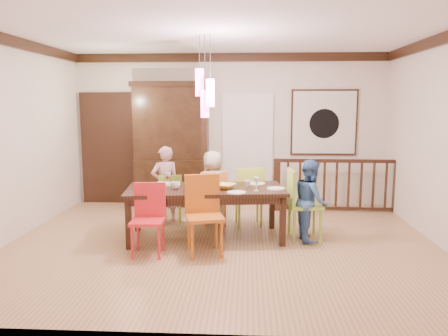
# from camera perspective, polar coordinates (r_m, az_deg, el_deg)

# --- Properties ---
(floor) EXTENTS (6.00, 6.00, 0.00)m
(floor) POSITION_cam_1_polar(r_m,az_deg,el_deg) (6.29, -0.25, -9.69)
(floor) COLOR #9E734C
(floor) RESTS_ON ground
(ceiling) EXTENTS (6.00, 6.00, 0.00)m
(ceiling) POSITION_cam_1_polar(r_m,az_deg,el_deg) (6.06, -0.27, 17.39)
(ceiling) COLOR white
(ceiling) RESTS_ON wall_back
(wall_back) EXTENTS (6.00, 0.00, 6.00)m
(wall_back) POSITION_cam_1_polar(r_m,az_deg,el_deg) (8.49, 0.75, 4.99)
(wall_back) COLOR silver
(wall_back) RESTS_ON floor
(wall_left) EXTENTS (0.00, 5.00, 5.00)m
(wall_left) POSITION_cam_1_polar(r_m,az_deg,el_deg) (6.87, -26.16, 3.34)
(wall_left) COLOR silver
(wall_left) RESTS_ON floor
(wall_right) EXTENTS (0.00, 5.00, 5.00)m
(wall_right) POSITION_cam_1_polar(r_m,az_deg,el_deg) (6.55, 26.99, 3.08)
(wall_right) COLOR silver
(wall_right) RESTS_ON floor
(crown_molding) EXTENTS (6.00, 5.00, 0.16)m
(crown_molding) POSITION_cam_1_polar(r_m,az_deg,el_deg) (6.05, -0.27, 16.64)
(crown_molding) COLOR black
(crown_molding) RESTS_ON wall_back
(panel_door) EXTENTS (1.04, 0.07, 2.24)m
(panel_door) POSITION_cam_1_polar(r_m,az_deg,el_deg) (8.91, -14.90, 2.29)
(panel_door) COLOR black
(panel_door) RESTS_ON wall_back
(white_doorway) EXTENTS (0.97, 0.05, 2.22)m
(white_doorway) POSITION_cam_1_polar(r_m,az_deg,el_deg) (8.48, 3.10, 2.27)
(white_doorway) COLOR silver
(white_doorway) RESTS_ON wall_back
(painting) EXTENTS (1.25, 0.06, 1.25)m
(painting) POSITION_cam_1_polar(r_m,az_deg,el_deg) (8.56, 12.93, 5.81)
(painting) COLOR black
(painting) RESTS_ON wall_back
(pendant_cluster) EXTENTS (0.27, 0.21, 1.14)m
(pendant_cluster) POSITION_cam_1_polar(r_m,az_deg,el_deg) (6.20, -2.49, 9.80)
(pendant_cluster) COLOR #FF4CA2
(pendant_cluster) RESTS_ON ceiling
(dining_table) EXTENTS (2.36, 1.28, 0.75)m
(dining_table) POSITION_cam_1_polar(r_m,az_deg,el_deg) (6.33, -2.41, -3.29)
(dining_table) COLOR black
(dining_table) RESTS_ON floor
(chair_far_left) EXTENTS (0.43, 0.43, 0.83)m
(chair_far_left) POSITION_cam_1_polar(r_m,az_deg,el_deg) (7.23, -7.03, -3.47)
(chair_far_left) COLOR #8DB235
(chair_far_left) RESTS_ON floor
(chair_far_mid) EXTENTS (0.49, 0.49, 0.89)m
(chair_far_mid) POSITION_cam_1_polar(r_m,az_deg,el_deg) (7.06, -1.39, -3.40)
(chair_far_mid) COLOR orange
(chair_far_mid) RESTS_ON floor
(chair_far_right) EXTENTS (0.50, 0.50, 0.96)m
(chair_far_right) POSITION_cam_1_polar(r_m,az_deg,el_deg) (7.04, 3.26, -3.10)
(chair_far_right) COLOR #AACB39
(chair_far_right) RESTS_ON floor
(chair_near_left) EXTENTS (0.43, 0.43, 0.93)m
(chair_near_left) POSITION_cam_1_polar(r_m,az_deg,el_deg) (5.73, -9.96, -6.10)
(chair_near_left) COLOR red
(chair_near_left) RESTS_ON floor
(chair_near_mid) EXTENTS (0.56, 0.56, 1.03)m
(chair_near_mid) POSITION_cam_1_polar(r_m,az_deg,el_deg) (5.66, -2.55, -5.56)
(chair_near_mid) COLOR #BA5C15
(chair_near_mid) RESTS_ON floor
(chair_end_right) EXTENTS (0.50, 0.50, 1.02)m
(chair_end_right) POSITION_cam_1_polar(r_m,az_deg,el_deg) (6.42, 10.55, -4.05)
(chair_end_right) COLOR #97CB3E
(chair_end_right) RESTS_ON floor
(china_hutch) EXTENTS (1.50, 0.46, 2.37)m
(china_hutch) POSITION_cam_1_polar(r_m,az_deg,el_deg) (8.43, -6.85, 3.12)
(china_hutch) COLOR black
(china_hutch) RESTS_ON floor
(balustrade) EXTENTS (2.29, 0.12, 0.96)m
(balustrade) POSITION_cam_1_polar(r_m,az_deg,el_deg) (8.21, 14.47, -2.07)
(balustrade) COLOR black
(balustrade) RESTS_ON floor
(person_far_left) EXTENTS (0.55, 0.47, 1.27)m
(person_far_left) POSITION_cam_1_polar(r_m,az_deg,el_deg) (7.26, -7.69, -2.16)
(person_far_left) COLOR #DCA7B0
(person_far_left) RESTS_ON floor
(person_far_mid) EXTENTS (0.69, 0.58, 1.20)m
(person_far_mid) POSITION_cam_1_polar(r_m,az_deg,el_deg) (7.14, -1.50, -2.52)
(person_far_mid) COLOR beige
(person_far_mid) RESTS_ON floor
(person_end_right) EXTENTS (0.49, 0.61, 1.17)m
(person_end_right) POSITION_cam_1_polar(r_m,az_deg,el_deg) (6.37, 11.24, -4.16)
(person_end_right) COLOR #3B67A6
(person_end_right) RESTS_ON floor
(serving_bowl) EXTENTS (0.39, 0.39, 0.07)m
(serving_bowl) POSITION_cam_1_polar(r_m,az_deg,el_deg) (6.23, 0.14, -2.39)
(serving_bowl) COLOR gold
(serving_bowl) RESTS_ON dining_table
(small_bowl) EXTENTS (0.22, 0.22, 0.06)m
(small_bowl) POSITION_cam_1_polar(r_m,az_deg,el_deg) (6.42, -3.70, -2.17)
(small_bowl) COLOR white
(small_bowl) RESTS_ON dining_table
(cup_left) EXTENTS (0.16, 0.16, 0.11)m
(cup_left) POSITION_cam_1_polar(r_m,az_deg,el_deg) (6.24, -6.36, -2.28)
(cup_left) COLOR silver
(cup_left) RESTS_ON dining_table
(cup_right) EXTENTS (0.13, 0.13, 0.09)m
(cup_right) POSITION_cam_1_polar(r_m,az_deg,el_deg) (6.40, 3.10, -2.03)
(cup_right) COLOR silver
(cup_right) RESTS_ON dining_table
(plate_far_left) EXTENTS (0.26, 0.26, 0.01)m
(plate_far_left) POSITION_cam_1_polar(r_m,az_deg,el_deg) (6.68, -8.09, -2.00)
(plate_far_left) COLOR white
(plate_far_left) RESTS_ON dining_table
(plate_far_mid) EXTENTS (0.26, 0.26, 0.01)m
(plate_far_mid) POSITION_cam_1_polar(r_m,az_deg,el_deg) (6.55, -2.03, -2.12)
(plate_far_mid) COLOR white
(plate_far_mid) RESTS_ON dining_table
(plate_far_right) EXTENTS (0.26, 0.26, 0.01)m
(plate_far_right) POSITION_cam_1_polar(r_m,az_deg,el_deg) (6.61, 4.26, -2.05)
(plate_far_right) COLOR white
(plate_far_right) RESTS_ON dining_table
(plate_near_left) EXTENTS (0.26, 0.26, 0.01)m
(plate_near_left) POSITION_cam_1_polar(r_m,az_deg,el_deg) (6.07, -9.13, -3.06)
(plate_near_left) COLOR white
(plate_near_left) RESTS_ON dining_table
(plate_near_mid) EXTENTS (0.26, 0.26, 0.01)m
(plate_near_mid) POSITION_cam_1_polar(r_m,az_deg,el_deg) (5.94, 1.63, -3.21)
(plate_near_mid) COLOR white
(plate_near_mid) RESTS_ON dining_table
(plate_end_right) EXTENTS (0.26, 0.26, 0.01)m
(plate_end_right) POSITION_cam_1_polar(r_m,az_deg,el_deg) (6.27, 6.81, -2.66)
(plate_end_right) COLOR white
(plate_end_right) RESTS_ON dining_table
(wine_glass_a) EXTENTS (0.08, 0.08, 0.19)m
(wine_glass_a) POSITION_cam_1_polar(r_m,az_deg,el_deg) (6.51, -7.31, -1.47)
(wine_glass_a) COLOR #590C19
(wine_glass_a) RESTS_ON dining_table
(wine_glass_b) EXTENTS (0.08, 0.08, 0.19)m
(wine_glass_b) POSITION_cam_1_polar(r_m,az_deg,el_deg) (6.54, -0.81, -1.36)
(wine_glass_b) COLOR silver
(wine_glass_b) RESTS_ON dining_table
(wine_glass_c) EXTENTS (0.08, 0.08, 0.19)m
(wine_glass_c) POSITION_cam_1_polar(r_m,az_deg,el_deg) (6.11, -3.92, -2.08)
(wine_glass_c) COLOR #590C19
(wine_glass_c) RESTS_ON dining_table
(wine_glass_d) EXTENTS (0.08, 0.08, 0.19)m
(wine_glass_d) POSITION_cam_1_polar(r_m,az_deg,el_deg) (6.10, 4.26, -2.10)
(wine_glass_d) COLOR silver
(wine_glass_d) RESTS_ON dining_table
(napkin) EXTENTS (0.18, 0.14, 0.01)m
(napkin) POSITION_cam_1_polar(r_m,az_deg,el_deg) (5.99, -2.47, -3.12)
(napkin) COLOR #D83359
(napkin) RESTS_ON dining_table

